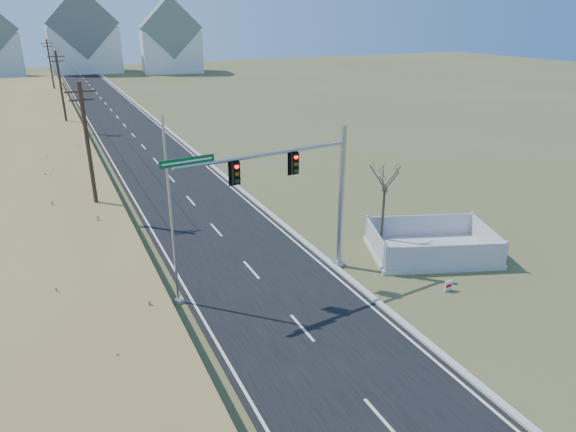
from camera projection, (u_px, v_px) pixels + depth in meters
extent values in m
plane|color=#4E5428|center=(283.00, 307.00, 23.98)|extent=(260.00, 260.00, 0.00)
cube|color=black|center=(120.00, 120.00, 65.97)|extent=(8.00, 180.00, 0.06)
cube|color=#B2AFA8|center=(152.00, 117.00, 67.60)|extent=(0.30, 180.00, 0.18)
cylinder|color=#422D1E|center=(89.00, 154.00, 32.33)|extent=(0.26, 0.26, 9.00)
cube|color=#422D1E|center=(80.00, 91.00, 30.90)|extent=(1.80, 0.10, 0.10)
cube|color=#422D1E|center=(81.00, 100.00, 31.08)|extent=(1.40, 0.10, 0.10)
cylinder|color=#422D1E|center=(62.00, 93.00, 57.53)|extent=(0.26, 0.26, 9.00)
cube|color=#422D1E|center=(56.00, 56.00, 56.10)|extent=(1.80, 0.10, 0.10)
cube|color=#422D1E|center=(57.00, 61.00, 56.28)|extent=(1.40, 0.10, 0.10)
cylinder|color=#422D1E|center=(51.00, 69.00, 82.73)|extent=(0.26, 0.26, 9.00)
cube|color=#422D1E|center=(47.00, 43.00, 81.30)|extent=(1.80, 0.10, 0.10)
cube|color=#422D1E|center=(47.00, 46.00, 81.48)|extent=(1.40, 0.10, 0.10)
cube|color=silver|center=(85.00, 50.00, 117.02)|extent=(15.00, 10.00, 10.00)
cube|color=slate|center=(81.00, 22.00, 114.85)|extent=(15.27, 10.20, 15.27)
cube|color=silver|center=(171.00, 52.00, 117.66)|extent=(13.87, 10.31, 9.00)
cube|color=slate|center=(169.00, 27.00, 115.67)|extent=(14.12, 10.51, 13.24)
cylinder|color=#9EA0A5|center=(338.00, 264.00, 27.85)|extent=(0.66, 0.66, 0.22)
cylinder|color=#9EA0A5|center=(341.00, 199.00, 26.47)|extent=(0.29, 0.29, 7.71)
cylinder|color=#9EA0A5|center=(266.00, 154.00, 23.25)|extent=(8.78, 1.09, 0.18)
cube|color=black|center=(294.00, 163.00, 24.22)|extent=(0.37, 0.31, 1.05)
cube|color=black|center=(235.00, 173.00, 22.73)|extent=(0.37, 0.31, 1.05)
cube|color=#045223|center=(187.00, 161.00, 21.35)|extent=(2.41, 0.29, 0.33)
cube|color=#B7B5AD|center=(431.00, 252.00, 29.18)|extent=(7.93, 6.66, 0.26)
cube|color=#B4B5B9|center=(446.00, 257.00, 26.90)|extent=(6.09, 2.31, 1.29)
cube|color=#B4B5B9|center=(419.00, 225.00, 30.89)|extent=(6.09, 2.31, 1.29)
cube|color=#B4B5B9|center=(376.00, 242.00, 28.62)|extent=(1.56, 4.07, 1.29)
cube|color=#B4B5B9|center=(487.00, 238.00, 29.17)|extent=(1.56, 4.07, 1.29)
cube|color=white|center=(448.00, 286.00, 25.26)|extent=(0.45, 0.07, 0.55)
cube|color=#B30B1A|center=(449.00, 286.00, 25.23)|extent=(0.36, 0.04, 0.16)
cylinder|color=#B7B5AD|center=(179.00, 301.00, 24.32)|extent=(0.40, 0.40, 0.18)
cylinder|color=#9EA0A5|center=(171.00, 215.00, 22.72)|extent=(0.11, 0.11, 8.89)
cylinder|color=#4C3F33|center=(383.00, 216.00, 30.05)|extent=(0.16, 0.16, 3.41)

